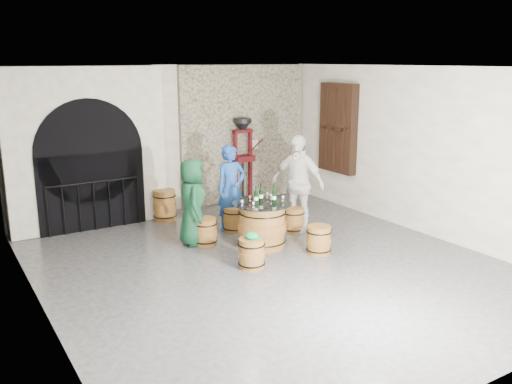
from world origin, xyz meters
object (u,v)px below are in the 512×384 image
barrel_stool_right (293,220)px  person_green (192,202)px  barrel_stool_near_right (319,240)px  wine_bottle_left (256,197)px  barrel_stool_near_left (252,253)px  wine_bottle_right (261,195)px  side_barrel (165,205)px  corking_press (243,155)px  barrel_stool_left (205,231)px  person_white (298,183)px  barrel_table (262,225)px  barrel_stool_far (234,219)px  person_blue (231,188)px  wine_bottle_center (274,196)px

barrel_stool_right → person_green: person_green is taller
barrel_stool_near_right → wine_bottle_left: 1.34m
barrel_stool_near_left → wine_bottle_left: bearing=54.1°
barrel_stool_near_right → barrel_stool_near_left: (-1.35, 0.04, 0.00)m
wine_bottle_right → side_barrel: (-0.90, 2.38, -0.62)m
person_green → wine_bottle_left: 1.18m
person_green → corking_press: size_ratio=0.80×
barrel_stool_left → person_white: (1.93, -0.20, 0.71)m
barrel_stool_near_left → person_white: (1.79, 1.23, 0.71)m
person_white → wine_bottle_right: 1.12m
barrel_table → side_barrel: barrel_table is taller
person_white → barrel_stool_near_left: bearing=-80.8°
barrel_stool_left → person_white: 2.06m
barrel_stool_far → person_white: (1.09, -0.61, 0.71)m
barrel_table → wine_bottle_right: 0.55m
barrel_stool_near_right → side_barrel: (-1.52, 3.29, 0.08)m
wine_bottle_left → wine_bottle_right: (0.16, 0.08, 0.00)m
person_blue → corking_press: 2.07m
barrel_stool_left → barrel_stool_right: same height
wine_bottle_left → side_barrel: (-0.74, 2.46, -0.62)m
barrel_stool_right → barrel_stool_near_left: size_ratio=1.00×
barrel_stool_right → wine_bottle_left: size_ratio=1.52×
person_green → side_barrel: 1.77m
wine_bottle_center → side_barrel: wine_bottle_center is taller
barrel_stool_far → wine_bottle_right: size_ratio=1.52×
person_blue → person_green: bearing=-158.5°
barrel_stool_right → wine_bottle_center: wine_bottle_center is taller
barrel_stool_left → person_blue: bearing=31.5°
wine_bottle_center → corking_press: bearing=70.0°
person_green → person_white: size_ratio=0.84×
side_barrel → wine_bottle_right: bearing=-69.3°
barrel_stool_near_right → barrel_stool_near_left: bearing=178.4°
barrel_stool_far → person_white: person_white is taller
person_blue → person_white: 1.31m
barrel_table → barrel_stool_left: (-0.83, 0.64, -0.16)m
barrel_stool_left → barrel_stool_far: same height
barrel_stool_near_left → person_white: size_ratio=0.26×
barrel_stool_near_left → barrel_stool_right: bearing=35.2°
barrel_stool_right → person_green: size_ratio=0.31×
barrel_table → barrel_stool_left: barrel_table is taller
side_barrel → corking_press: (2.10, 0.32, 0.84)m
barrel_stool_left → side_barrel: bearing=91.1°
barrel_stool_right → wine_bottle_right: wine_bottle_right is taller
barrel_stool_near_right → person_blue: bearing=108.3°
barrel_stool_far → barrel_stool_near_left: 1.96m
barrel_stool_near_right → wine_bottle_center: (-0.48, 0.71, 0.70)m
barrel_stool_right → barrel_stool_near_right: (-0.32, -1.22, 0.00)m
barrel_table → barrel_stool_near_left: barrel_table is taller
person_green → person_blue: 1.08m
person_white → barrel_table: bearing=-93.2°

